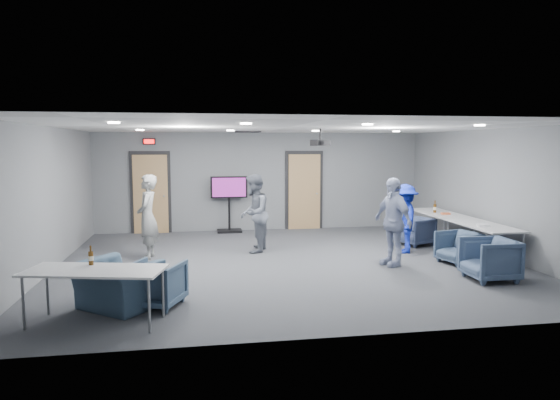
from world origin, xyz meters
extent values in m
plane|color=#33353A|center=(0.00, 0.00, 0.00)|extent=(9.00, 9.00, 0.00)
plane|color=white|center=(0.00, 0.00, 2.70)|extent=(9.00, 9.00, 0.00)
cube|color=slate|center=(0.00, 4.00, 1.35)|extent=(9.00, 0.02, 2.70)
cube|color=slate|center=(0.00, -4.00, 1.35)|extent=(9.00, 0.02, 2.70)
cube|color=slate|center=(-4.50, 0.00, 1.35)|extent=(0.02, 8.00, 2.70)
cube|color=slate|center=(4.50, 0.00, 1.35)|extent=(0.02, 8.00, 2.70)
cube|color=black|center=(-3.00, 3.97, 1.08)|extent=(1.06, 0.06, 2.24)
cube|color=#A98152|center=(-3.00, 3.93, 1.05)|extent=(0.90, 0.05, 2.10)
cylinder|color=gray|center=(-2.65, 3.88, 1.00)|extent=(0.04, 0.10, 0.04)
cube|color=black|center=(1.20, 3.97, 1.08)|extent=(1.06, 0.06, 2.24)
cube|color=#A98152|center=(1.20, 3.93, 1.05)|extent=(0.90, 0.05, 2.10)
cylinder|color=gray|center=(1.55, 3.88, 1.00)|extent=(0.04, 0.10, 0.04)
cube|color=black|center=(-3.00, 3.94, 2.45)|extent=(0.32, 0.06, 0.16)
cube|color=#FF0C0C|center=(-3.00, 3.90, 2.45)|extent=(0.26, 0.02, 0.11)
cube|color=black|center=(-0.50, 2.80, 2.69)|extent=(0.60, 0.60, 0.03)
cylinder|color=white|center=(-3.00, -1.80, 2.69)|extent=(0.18, 0.18, 0.02)
cylinder|color=white|center=(-3.00, 1.80, 2.69)|extent=(0.18, 0.18, 0.02)
cylinder|color=white|center=(-1.00, -1.80, 2.69)|extent=(0.18, 0.18, 0.02)
cylinder|color=white|center=(-1.00, 1.80, 2.69)|extent=(0.18, 0.18, 0.02)
cylinder|color=white|center=(1.00, -1.80, 2.69)|extent=(0.18, 0.18, 0.02)
cylinder|color=white|center=(1.00, 1.80, 2.69)|extent=(0.18, 0.18, 0.02)
cylinder|color=white|center=(3.00, -1.80, 2.69)|extent=(0.18, 0.18, 0.02)
cylinder|color=white|center=(3.00, 1.80, 2.69)|extent=(0.18, 0.18, 0.02)
imported|color=gray|center=(-2.80, 0.82, 0.88)|extent=(0.48, 0.67, 1.75)
imported|color=slate|center=(-0.55, 1.10, 0.86)|extent=(0.88, 1.00, 1.72)
imported|color=#9AA5C6|center=(1.98, -0.58, 0.86)|extent=(0.71, 1.09, 1.73)
imported|color=#17289A|center=(2.70, 0.49, 0.75)|extent=(0.80, 1.09, 1.51)
imported|color=#333E59|center=(3.29, 1.23, 0.33)|extent=(0.93, 0.92, 0.66)
imported|color=#384961|center=(3.35, -0.65, 0.32)|extent=(0.85, 0.83, 0.64)
imported|color=#3C4D69|center=(3.23, -1.91, 0.37)|extent=(0.82, 0.80, 0.74)
imported|color=#3B4F67|center=(-2.39, -2.40, 0.33)|extent=(0.94, 0.95, 0.67)
imported|color=#3C5267|center=(-2.95, -2.40, 0.34)|extent=(1.40, 1.38, 0.69)
cube|color=silver|center=(4.00, 1.46, 0.71)|extent=(0.78, 1.88, 0.03)
cylinder|color=gray|center=(3.69, 2.32, 0.35)|extent=(0.04, 0.04, 0.70)
cylinder|color=gray|center=(3.69, 0.60, 0.35)|extent=(0.04, 0.04, 0.70)
cylinder|color=gray|center=(4.31, 2.32, 0.35)|extent=(0.04, 0.04, 0.70)
cylinder|color=gray|center=(4.31, 0.60, 0.35)|extent=(0.04, 0.04, 0.70)
cube|color=silver|center=(4.00, -0.44, 0.71)|extent=(0.78, 1.88, 0.03)
cylinder|color=gray|center=(3.69, 0.42, 0.35)|extent=(0.04, 0.04, 0.70)
cylinder|color=gray|center=(3.69, -1.30, 0.35)|extent=(0.04, 0.04, 0.70)
cylinder|color=gray|center=(4.31, 0.42, 0.35)|extent=(0.04, 0.04, 0.70)
cylinder|color=gray|center=(4.31, -1.30, 0.35)|extent=(0.04, 0.04, 0.70)
cube|color=silver|center=(-3.13, -3.00, 0.71)|extent=(1.91, 1.13, 0.03)
cylinder|color=gray|center=(-2.27, -2.90, 0.35)|extent=(0.04, 0.04, 0.70)
cylinder|color=gray|center=(-3.85, -2.53, 0.35)|extent=(0.04, 0.04, 0.70)
cylinder|color=gray|center=(-2.40, -3.47, 0.35)|extent=(0.04, 0.04, 0.70)
cylinder|color=gray|center=(-3.99, -3.10, 0.35)|extent=(0.04, 0.04, 0.70)
cylinder|color=#4F300D|center=(-3.22, -2.74, 0.82)|extent=(0.07, 0.07, 0.18)
cylinder|color=#4F300D|center=(-3.22, -2.74, 0.95)|extent=(0.02, 0.02, 0.08)
cylinder|color=beige|center=(-3.22, -2.74, 0.82)|extent=(0.07, 0.07, 0.06)
cylinder|color=#4F300D|center=(3.88, 1.45, 0.83)|extent=(0.07, 0.07, 0.21)
cylinder|color=#4F300D|center=(3.88, 1.45, 0.98)|extent=(0.03, 0.03, 0.09)
cylinder|color=beige|center=(3.88, 1.45, 0.83)|extent=(0.08, 0.08, 0.07)
cube|color=#CB5C32|center=(3.98, 1.10, 0.75)|extent=(0.21, 0.15, 0.04)
cube|color=white|center=(3.86, -0.65, 0.75)|extent=(0.25, 0.20, 0.05)
cube|color=black|center=(-0.92, 3.75, 0.03)|extent=(0.66, 0.47, 0.06)
cylinder|color=black|center=(-0.92, 3.75, 0.61)|extent=(0.06, 0.06, 1.13)
cube|color=black|center=(-0.92, 3.75, 1.23)|extent=(0.99, 0.07, 0.58)
cube|color=#781A75|center=(-0.92, 3.70, 1.23)|extent=(0.90, 0.01, 0.51)
cylinder|color=black|center=(0.73, 0.28, 2.58)|extent=(0.04, 0.04, 0.22)
cube|color=black|center=(0.73, 0.28, 2.40)|extent=(0.39, 0.37, 0.13)
cylinder|color=black|center=(0.73, 0.13, 2.40)|extent=(0.08, 0.06, 0.08)
camera|label=1|loc=(-1.79, -9.71, 2.34)|focal=32.00mm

